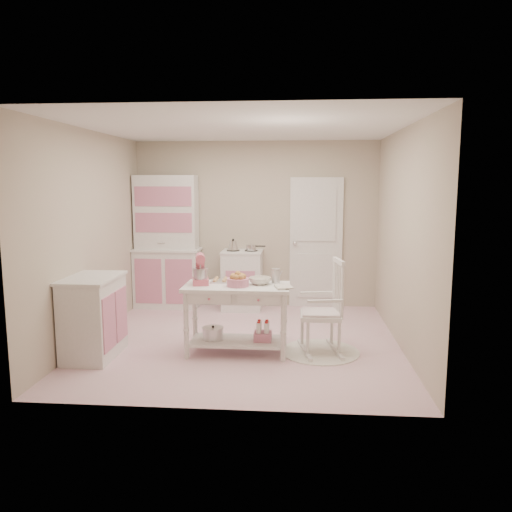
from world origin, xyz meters
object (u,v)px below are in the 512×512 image
(stand_mixer, at_px, (200,270))
(bread_basket, at_px, (238,282))
(rocking_chair, at_px, (321,306))
(hutch, at_px, (166,242))
(stove, at_px, (242,280))
(base_cabinet, at_px, (93,317))
(work_table, at_px, (237,319))

(stand_mixer, bearing_deg, bread_basket, -21.36)
(rocking_chair, distance_m, bread_basket, 1.00)
(hutch, distance_m, rocking_chair, 3.10)
(stove, height_order, base_cabinet, same)
(work_table, bearing_deg, hutch, 123.05)
(rocking_chair, bearing_deg, hutch, 129.00)
(stove, height_order, rocking_chair, rocking_chair)
(rocking_chair, height_order, work_table, rocking_chair)
(stove, bearing_deg, bread_basket, -85.08)
(base_cabinet, bearing_deg, stand_mixer, 12.76)
(stove, bearing_deg, stand_mixer, -97.34)
(bread_basket, bearing_deg, work_table, 111.80)
(bread_basket, bearing_deg, stove, 94.92)
(hutch, relative_size, stove, 2.26)
(base_cabinet, height_order, work_table, base_cabinet)
(base_cabinet, bearing_deg, work_table, 8.78)
(rocking_chair, bearing_deg, work_table, 175.35)
(base_cabinet, relative_size, rocking_chair, 0.84)
(rocking_chair, height_order, stand_mixer, stand_mixer)
(stand_mixer, bearing_deg, base_cabinet, -179.56)
(base_cabinet, xyz_separation_m, work_table, (1.60, 0.25, -0.06))
(base_cabinet, bearing_deg, stove, 57.80)
(rocking_chair, relative_size, stand_mixer, 3.24)
(hutch, distance_m, work_table, 2.57)
(work_table, distance_m, stand_mixer, 0.71)
(work_table, bearing_deg, stand_mixer, 177.27)
(hutch, bearing_deg, stove, -2.39)
(rocking_chair, xyz_separation_m, stand_mixer, (-1.38, -0.08, 0.42))
(stove, relative_size, work_table, 0.77)
(base_cabinet, height_order, stand_mixer, stand_mixer)
(hutch, xyz_separation_m, base_cabinet, (-0.24, -2.34, -0.58))
(stand_mixer, bearing_deg, hutch, 102.09)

